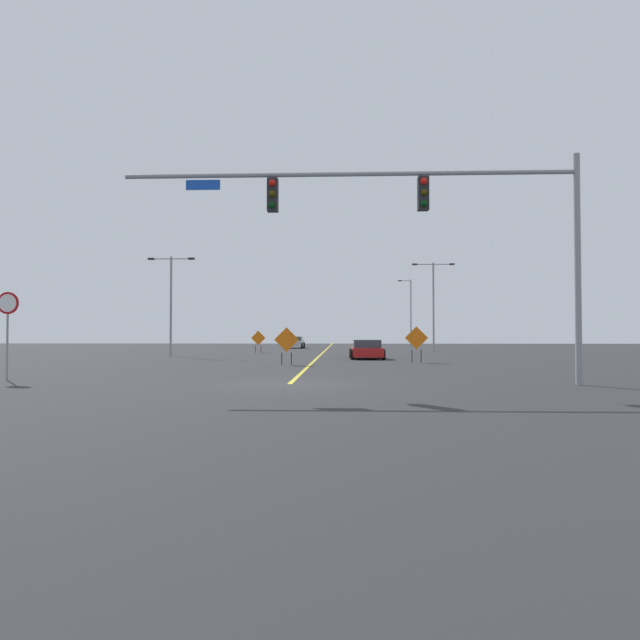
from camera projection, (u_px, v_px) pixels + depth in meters
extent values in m
plane|color=#2D2D30|center=(290.00, 384.00, 17.53)|extent=(156.99, 156.99, 0.00)
cube|color=yellow|center=(327.00, 349.00, 61.09)|extent=(0.16, 87.22, 0.01)
cylinder|color=gray|center=(578.00, 269.00, 17.27)|extent=(0.20, 0.20, 7.20)
cylinder|color=gray|center=(348.00, 174.00, 17.63)|extent=(14.25, 0.14, 0.14)
cube|color=black|center=(423.00, 194.00, 17.52)|extent=(0.34, 0.32, 1.05)
sphere|color=red|center=(424.00, 181.00, 17.36)|extent=(0.22, 0.22, 0.22)
sphere|color=#3C3106|center=(424.00, 192.00, 17.35)|extent=(0.22, 0.22, 0.22)
sphere|color=black|center=(424.00, 204.00, 17.34)|extent=(0.22, 0.22, 0.22)
cube|color=black|center=(273.00, 195.00, 17.71)|extent=(0.34, 0.32, 1.05)
sphere|color=red|center=(272.00, 183.00, 17.55)|extent=(0.22, 0.22, 0.22)
sphere|color=#3C3106|center=(272.00, 194.00, 17.54)|extent=(0.22, 0.22, 0.22)
sphere|color=black|center=(272.00, 205.00, 17.53)|extent=(0.22, 0.22, 0.22)
cube|color=#1447B7|center=(203.00, 185.00, 17.81)|extent=(1.10, 0.03, 0.32)
cylinder|color=gray|center=(7.00, 347.00, 19.00)|extent=(0.07, 0.07, 2.26)
cylinder|color=#B20F14|center=(8.00, 303.00, 19.04)|extent=(0.76, 0.03, 0.76)
cylinder|color=white|center=(8.00, 303.00, 19.02)|extent=(0.61, 0.01, 0.61)
cylinder|color=gray|center=(171.00, 306.00, 40.40)|extent=(0.16, 0.16, 7.21)
cylinder|color=gray|center=(161.00, 259.00, 40.52)|extent=(1.48, 0.08, 0.08)
cube|color=#262628|center=(151.00, 259.00, 40.55)|extent=(0.44, 0.24, 0.14)
cylinder|color=gray|center=(181.00, 259.00, 40.46)|extent=(1.48, 0.08, 0.08)
cube|color=#262628|center=(191.00, 259.00, 40.43)|extent=(0.44, 0.24, 0.14)
cylinder|color=gray|center=(433.00, 307.00, 50.03)|extent=(0.16, 0.16, 8.03)
cylinder|color=gray|center=(424.00, 264.00, 50.16)|extent=(1.66, 0.08, 0.08)
cube|color=#262628|center=(415.00, 264.00, 50.20)|extent=(0.44, 0.24, 0.14)
cylinder|color=gray|center=(443.00, 264.00, 50.10)|extent=(1.66, 0.08, 0.08)
cube|color=#262628|center=(452.00, 264.00, 50.06)|extent=(0.44, 0.24, 0.14)
cylinder|color=gray|center=(411.00, 313.00, 71.66)|extent=(0.16, 0.16, 8.64)
cylinder|color=gray|center=(405.00, 281.00, 71.80)|extent=(1.39, 0.08, 0.08)
cube|color=#262628|center=(400.00, 281.00, 71.83)|extent=(0.44, 0.24, 0.14)
cube|color=orange|center=(258.00, 338.00, 48.17)|extent=(1.26, 0.11, 1.26)
cylinder|color=black|center=(255.00, 349.00, 48.17)|extent=(0.05, 0.05, 0.61)
cylinder|color=black|center=(261.00, 349.00, 48.12)|extent=(0.05, 0.05, 0.61)
cube|color=orange|center=(287.00, 340.00, 28.70)|extent=(1.28, 0.10, 1.28)
cylinder|color=black|center=(282.00, 359.00, 28.67)|extent=(0.05, 0.05, 0.64)
cylinder|color=black|center=(291.00, 359.00, 28.67)|extent=(0.05, 0.05, 0.64)
cube|color=orange|center=(416.00, 338.00, 31.03)|extent=(1.28, 0.17, 1.29)
cylinder|color=black|center=(412.00, 356.00, 31.04)|extent=(0.05, 0.05, 0.71)
cylinder|color=black|center=(421.00, 356.00, 30.97)|extent=(0.05, 0.05, 0.71)
cube|color=red|center=(367.00, 352.00, 35.79)|extent=(1.97, 3.91, 0.56)
cube|color=#333D47|center=(367.00, 344.00, 35.61)|extent=(1.74, 1.93, 0.50)
cylinder|color=black|center=(380.00, 353.00, 37.12)|extent=(0.23, 0.64, 0.64)
cylinder|color=black|center=(351.00, 353.00, 37.16)|extent=(0.23, 0.64, 0.64)
cylinder|color=black|center=(383.00, 355.00, 34.41)|extent=(0.23, 0.64, 0.64)
cylinder|color=black|center=(353.00, 355.00, 34.45)|extent=(0.23, 0.64, 0.64)
cube|color=#B7BABF|center=(294.00, 344.00, 63.74)|extent=(2.00, 3.93, 0.69)
cube|color=#333D47|center=(295.00, 339.00, 63.95)|extent=(1.76, 2.22, 0.47)
cylinder|color=black|center=(285.00, 346.00, 62.45)|extent=(0.24, 0.65, 0.64)
cylinder|color=black|center=(301.00, 346.00, 62.32)|extent=(0.24, 0.65, 0.64)
cylinder|color=black|center=(288.00, 345.00, 65.15)|extent=(0.24, 0.65, 0.64)
cylinder|color=black|center=(304.00, 345.00, 65.02)|extent=(0.24, 0.65, 0.64)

